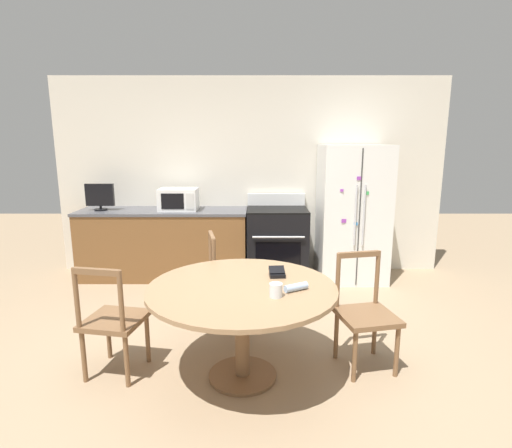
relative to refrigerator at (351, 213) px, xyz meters
name	(u,v)px	position (x,y,z in m)	size (l,w,h in m)	color
ground_plane	(245,374)	(-1.31, -2.23, -0.86)	(14.00, 14.00, 0.00)	#9E8466
back_wall	(249,176)	(-1.31, 0.42, 0.44)	(5.20, 0.10, 2.60)	silver
kitchen_counter	(163,244)	(-2.44, 0.06, -0.41)	(2.17, 0.64, 0.90)	brown
refrigerator	(351,213)	(0.00, 0.00, 0.00)	(0.84, 0.74, 1.73)	white
oven_range	(276,243)	(-0.96, 0.04, -0.40)	(0.77, 0.68, 1.08)	black
microwave	(177,199)	(-2.23, 0.06, 0.18)	(0.48, 0.35, 0.28)	white
countertop_tv	(98,196)	(-3.23, 0.03, 0.22)	(0.36, 0.16, 0.34)	black
dining_table	(241,301)	(-1.34, -2.26, -0.25)	(1.39, 1.39, 0.73)	#997551
dining_chair_left	(111,321)	(-2.32, -2.21, -0.43)	(0.49, 0.49, 0.90)	brown
dining_chair_far	(228,280)	(-1.50, -1.30, -0.43)	(0.50, 0.50, 0.90)	brown
dining_chair_right	(364,314)	(-0.37, -2.09, -0.43)	(0.50, 0.50, 0.90)	brown
candle_glass	(275,291)	(-1.10, -2.47, -0.09)	(0.09, 0.09, 0.09)	silver
folded_napkin	(295,287)	(-0.95, -2.35, -0.10)	(0.18, 0.13, 0.05)	#A3BCDB
wallet	(276,273)	(-1.07, -2.04, -0.10)	(0.13, 0.14, 0.07)	black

